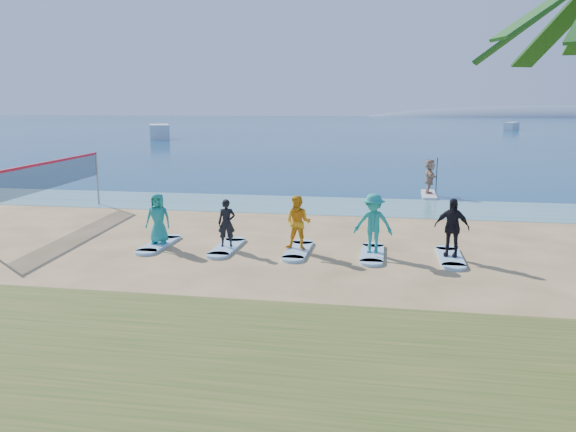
% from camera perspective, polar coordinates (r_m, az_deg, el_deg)
% --- Properties ---
extents(ground, '(600.00, 600.00, 0.00)m').
position_cam_1_polar(ground, '(16.61, -4.00, -4.93)').
color(ground, tan).
rests_on(ground, ground).
extents(shallow_water, '(600.00, 600.00, 0.00)m').
position_cam_1_polar(shallow_water, '(26.67, 1.46, 1.16)').
color(shallow_water, teal).
rests_on(shallow_water, ground).
extents(ocean, '(600.00, 600.00, 0.00)m').
position_cam_1_polar(ocean, '(175.59, 8.90, 9.33)').
color(ocean, navy).
rests_on(ocean, ground).
extents(island_ridge, '(220.00, 56.00, 18.00)m').
position_cam_1_polar(island_ridge, '(328.41, 26.51, 9.01)').
color(island_ridge, slate).
rests_on(island_ridge, ground).
extents(volleyball_net, '(0.99, 9.04, 2.50)m').
position_cam_1_polar(volleyball_net, '(24.08, -23.05, 3.80)').
color(volleyball_net, gray).
rests_on(volleyball_net, ground).
extents(paddleboard, '(0.77, 3.01, 0.12)m').
position_cam_1_polar(paddleboard, '(30.37, 14.11, 2.13)').
color(paddleboard, silver).
rests_on(paddleboard, ground).
extents(paddleboarder, '(0.53, 1.66, 1.79)m').
position_cam_1_polar(paddleboarder, '(30.25, 14.20, 3.92)').
color(paddleboarder, tan).
rests_on(paddleboarder, paddleboard).
extents(boat_offshore_a, '(5.54, 8.00, 2.10)m').
position_cam_1_polar(boat_offshore_a, '(86.86, -12.91, 7.67)').
color(boat_offshore_a, silver).
rests_on(boat_offshore_a, ground).
extents(boat_offshore_b, '(4.22, 6.65, 1.58)m').
position_cam_1_polar(boat_offshore_b, '(127.21, 21.74, 8.13)').
color(boat_offshore_b, silver).
rests_on(boat_offshore_b, ground).
extents(surfboard_0, '(0.70, 2.20, 0.09)m').
position_cam_1_polar(surfboard_0, '(19.26, -12.95, -2.82)').
color(surfboard_0, '#9ACAEF').
rests_on(surfboard_0, ground).
extents(student_0, '(0.86, 0.60, 1.67)m').
position_cam_1_polar(student_0, '(19.07, -13.06, -0.25)').
color(student_0, teal).
rests_on(student_0, surfboard_0).
extents(surfboard_1, '(0.70, 2.20, 0.09)m').
position_cam_1_polar(surfboard_1, '(18.48, -6.20, -3.18)').
color(surfboard_1, '#9ACAEF').
rests_on(surfboard_1, ground).
extents(student_1, '(0.62, 0.46, 1.54)m').
position_cam_1_polar(student_1, '(18.30, -6.26, -0.70)').
color(student_1, black).
rests_on(student_1, surfboard_1).
extents(surfboard_2, '(0.70, 2.20, 0.09)m').
position_cam_1_polar(surfboard_2, '(17.98, 1.03, -3.52)').
color(surfboard_2, '#9ACAEF').
rests_on(surfboard_2, ground).
extents(student_2, '(0.90, 0.73, 1.72)m').
position_cam_1_polar(student_2, '(17.77, 1.04, -0.69)').
color(student_2, orange).
rests_on(student_2, surfboard_2).
extents(surfboard_3, '(0.70, 2.20, 0.09)m').
position_cam_1_polar(surfboard_3, '(17.77, 8.56, -3.81)').
color(surfboard_3, '#9ACAEF').
rests_on(surfboard_3, ground).
extents(student_3, '(1.28, 0.84, 1.86)m').
position_cam_1_polar(student_3, '(17.55, 8.65, -0.74)').
color(student_3, teal).
rests_on(student_3, surfboard_3).
extents(surfboard_4, '(0.70, 2.20, 0.09)m').
position_cam_1_polar(surfboard_4, '(17.88, 16.14, -4.04)').
color(surfboard_4, '#9ACAEF').
rests_on(surfboard_4, ground).
extents(student_4, '(1.13, 0.72, 1.78)m').
position_cam_1_polar(student_4, '(17.67, 16.30, -1.11)').
color(student_4, black).
rests_on(student_4, surfboard_4).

